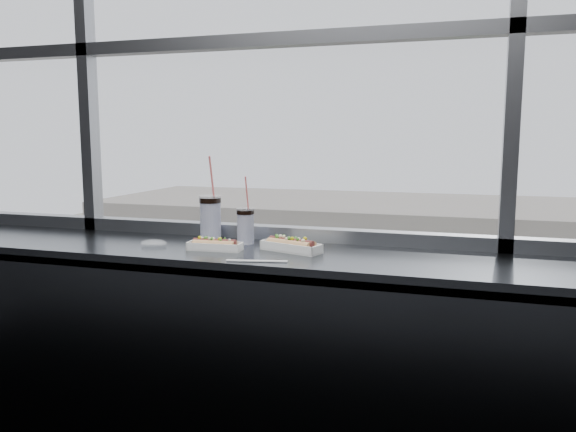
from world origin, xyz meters
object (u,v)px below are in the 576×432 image
(pedestrian_c, at_px, (551,367))
(car_far_a, at_px, (221,352))
(hotdog_tray_left, at_px, (215,245))
(tree_center, at_px, (445,310))
(soda_cup_left, at_px, (210,215))
(loose_straw, at_px, (257,261))
(tree_left, at_px, (275,299))
(wrapper, at_px, (154,243))
(hotdog_tray_right, at_px, (291,245))
(car_near_a, at_px, (82,412))
(soda_cup_right, at_px, (245,224))
(pedestrian_a, at_px, (365,342))

(pedestrian_c, bearing_deg, car_far_a, -78.67)
(hotdog_tray_left, relative_size, tree_center, 0.05)
(soda_cup_left, relative_size, car_far_a, 0.06)
(loose_straw, xyz_separation_m, tree_left, (-9.61, 28.50, -9.03))
(soda_cup_left, relative_size, pedestrian_c, 0.20)
(soda_cup_left, xyz_separation_m, wrapper, (-0.16, -0.23, -0.10))
(hotdog_tray_left, bearing_deg, car_far_a, 110.50)
(hotdog_tray_right, relative_size, car_near_a, 0.04)
(hotdog_tray_right, relative_size, soda_cup_left, 0.72)
(car_near_a, bearing_deg, soda_cup_right, -145.31)
(pedestrian_a, relative_size, tree_center, 0.46)
(car_far_a, relative_size, tree_left, 1.38)
(car_far_a, xyz_separation_m, tree_left, (1.73, 4.00, 1.97))
(soda_cup_right, xyz_separation_m, wrapper, (-0.36, -0.17, -0.07))
(pedestrian_a, bearing_deg, car_far_a, 26.75)
(tree_left, distance_m, tree_center, 9.70)
(loose_straw, distance_m, car_near_a, 24.27)
(loose_straw, relative_size, tree_left, 0.05)
(hotdog_tray_left, relative_size, car_near_a, 0.03)
(soda_cup_right, bearing_deg, hotdog_tray_right, -23.30)
(hotdog_tray_right, xyz_separation_m, wrapper, (-0.61, -0.07, -0.01))
(hotdog_tray_left, xyz_separation_m, car_far_a, (-11.09, 24.33, -11.02))
(hotdog_tray_left, xyz_separation_m, tree_left, (-9.36, 28.33, -9.05))
(pedestrian_a, bearing_deg, pedestrian_c, 178.30)
(hotdog_tray_left, distance_m, wrapper, 0.29)
(loose_straw, bearing_deg, soda_cup_left, 121.33)
(car_far_a, bearing_deg, pedestrian_a, -67.12)
(soda_cup_left, xyz_separation_m, tree_center, (0.46, 28.10, -8.89))
(soda_cup_left, distance_m, pedestrian_a, 30.08)
(car_far_a, bearing_deg, tree_left, -27.22)
(hotdog_tray_left, xyz_separation_m, pedestrian_a, (-3.88, 27.96, -10.96))
(soda_cup_right, xyz_separation_m, loose_straw, (0.18, -0.34, -0.08))
(pedestrian_c, distance_m, tree_left, 15.13)
(car_far_a, bearing_deg, pedestrian_c, -82.53)
(tree_left, bearing_deg, soda_cup_left, -71.81)
(hotdog_tray_right, distance_m, tree_left, 31.21)
(car_near_a, relative_size, tree_center, 1.39)
(pedestrian_a, xyz_separation_m, tree_center, (4.22, 0.37, 2.16))
(car_near_a, bearing_deg, loose_straw, -145.53)
(hotdog_tray_left, height_order, loose_straw, hotdog_tray_left)
(hotdog_tray_right, xyz_separation_m, tree_left, (-9.67, 28.26, -9.05))
(hotdog_tray_left, bearing_deg, soda_cup_right, 64.56)
(car_far_a, distance_m, tree_center, 12.30)
(loose_straw, bearing_deg, pedestrian_a, 86.07)
(wrapper, relative_size, pedestrian_a, 0.05)
(wrapper, bearing_deg, soda_cup_right, 25.62)
(pedestrian_c, xyz_separation_m, tree_left, (-14.98, 0.65, 2.06))
(hotdog_tray_left, height_order, wrapper, hotdog_tray_left)
(hotdog_tray_right, bearing_deg, soda_cup_left, 177.99)
(wrapper, bearing_deg, soda_cup_left, 54.53)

